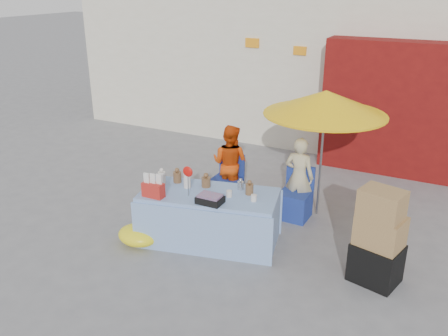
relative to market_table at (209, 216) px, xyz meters
The scene contains 10 objects.
ground 0.42m from the market_table, 116.36° to the right, with size 80.00×80.00×0.00m, color slate.
backdrop 7.89m from the market_table, 86.47° to the left, with size 14.00×8.00×7.80m.
market_table is the anchor object (origin of this frame).
chair_left 1.35m from the market_table, 105.28° to the left, with size 0.49×0.48×0.85m.
chair_right 1.58m from the market_table, 55.27° to the left, with size 0.49×0.48×0.85m.
vendor_orange 1.50m from the market_table, 103.91° to the left, with size 0.67×0.52×1.37m, color #DD460B.
vendor_beige 1.71m from the market_table, 57.88° to the left, with size 0.49×0.32×1.33m, color #CBBD8F.
umbrella 2.48m from the market_table, 52.83° to the left, with size 1.90×1.90×2.09m.
box_stack 2.41m from the market_table, ahead, with size 0.68×0.61×1.29m.
tarp_bundle 1.07m from the market_table, 147.59° to the right, with size 0.64×0.51×0.29m, color yellow.
Camera 1 is at (3.07, -5.33, 3.66)m, focal length 38.00 mm.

